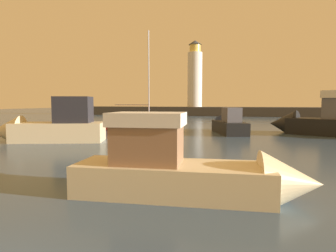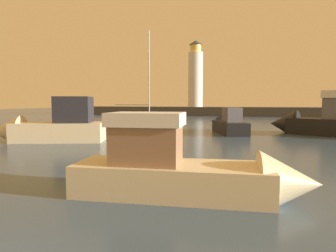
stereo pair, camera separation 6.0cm
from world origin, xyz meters
name	(u,v)px [view 1 (the left image)]	position (x,y,z in m)	size (l,w,h in m)	color
ground_plane	(212,127)	(0.00, 32.37, 0.00)	(220.00, 220.00, 0.00)	#384C60
breakwater	(230,111)	(0.00, 64.74, 1.01)	(76.19, 5.82, 2.03)	#423F3D
lighthouse	(195,76)	(-8.20, 64.74, 9.36)	(3.38, 3.38, 15.48)	silver
motorboat_0	(317,121)	(10.46, 27.43, 1.23)	(9.72, 6.74, 4.63)	black
motorboat_1	(227,124)	(2.14, 27.10, 0.79)	(4.47, 7.72, 2.91)	black
motorboat_2	(197,171)	(2.77, 6.74, 0.83)	(7.79, 2.78, 3.07)	beige
motorboat_3	(48,127)	(-10.54, 16.36, 1.13)	(8.82, 5.07, 3.86)	beige
sailboat_moored	(142,125)	(-6.74, 26.62, 0.58)	(8.82, 4.33, 10.45)	#B21E1E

